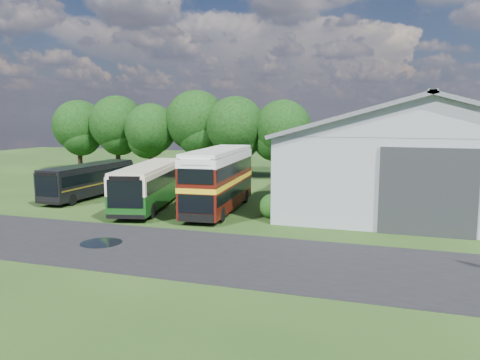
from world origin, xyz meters
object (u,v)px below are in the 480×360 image
(bus_green_single, at_px, (151,184))
(storage_shed, at_px, (418,148))
(bus_dark_single, at_px, (89,180))
(bus_maroon_double, at_px, (219,180))

(bus_green_single, bearing_deg, storage_shed, 13.14)
(storage_shed, bearing_deg, bus_dark_single, -164.70)
(storage_shed, bearing_deg, bus_green_single, -154.24)
(storage_shed, relative_size, bus_dark_single, 2.48)
(bus_maroon_double, bearing_deg, bus_green_single, 177.03)
(storage_shed, height_order, bus_green_single, storage_shed)
(storage_shed, height_order, bus_maroon_double, storage_shed)
(bus_green_single, height_order, bus_dark_single, bus_green_single)
(storage_shed, xyz_separation_m, bus_maroon_double, (-13.59, -8.95, -1.96))
(storage_shed, relative_size, bus_maroon_double, 2.37)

